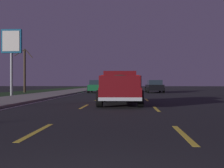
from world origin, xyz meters
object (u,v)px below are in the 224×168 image
Objects in this scene: bare_tree_far at (25,70)px; sedan_black at (154,86)px; sedan_green at (97,86)px; gas_price_sign at (11,46)px; pickup_truck at (120,87)px.

sedan_black is at bearing -88.77° from bare_tree_far.
bare_tree_far reaches higher than sedan_black.
bare_tree_far is (-0.30, 9.11, 2.07)m from sedan_green.
gas_price_sign is 9.21m from bare_tree_far.
pickup_truck reaches higher than sedan_black.
pickup_truck is 1.23× the size of sedan_black.
gas_price_sign reaches higher than sedan_green.
pickup_truck is 0.99× the size of bare_tree_far.
pickup_truck is 18.66m from sedan_black.
pickup_truck is 1.24× the size of sedan_green.
gas_price_sign reaches higher than bare_tree_far.
pickup_truck is 0.89× the size of gas_price_sign.
bare_tree_far is at bearing 91.23° from sedan_black.
sedan_green is at bearing 10.65° from pickup_truck.
sedan_black is 16.33m from bare_tree_far.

